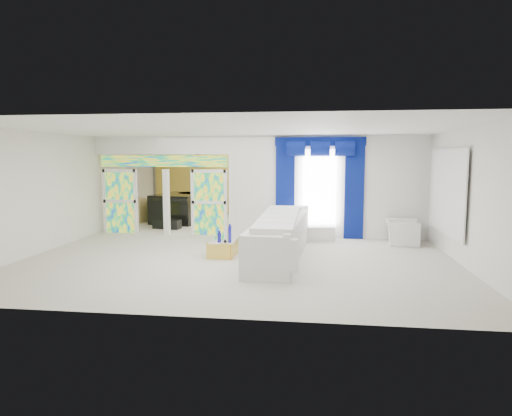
# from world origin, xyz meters

# --- Properties ---
(floor) EXTENTS (12.00, 12.00, 0.00)m
(floor) POSITION_xyz_m (0.00, 0.00, 0.00)
(floor) COLOR #B7AF9E
(floor) RESTS_ON ground
(dividing_wall) EXTENTS (5.70, 0.18, 3.00)m
(dividing_wall) POSITION_xyz_m (2.15, 1.00, 1.50)
(dividing_wall) COLOR white
(dividing_wall) RESTS_ON ground
(dividing_header) EXTENTS (4.30, 0.18, 0.55)m
(dividing_header) POSITION_xyz_m (-2.85, 1.00, 2.73)
(dividing_header) COLOR white
(dividing_header) RESTS_ON dividing_wall
(stained_panel_left) EXTENTS (0.95, 0.04, 2.00)m
(stained_panel_left) POSITION_xyz_m (-4.28, 1.00, 1.00)
(stained_panel_left) COLOR #994C3F
(stained_panel_left) RESTS_ON ground
(stained_panel_right) EXTENTS (0.95, 0.04, 2.00)m
(stained_panel_right) POSITION_xyz_m (-1.42, 1.00, 1.00)
(stained_panel_right) COLOR #994C3F
(stained_panel_right) RESTS_ON ground
(stained_transom) EXTENTS (4.00, 0.05, 0.35)m
(stained_transom) POSITION_xyz_m (-2.85, 1.00, 2.25)
(stained_transom) COLOR #994C3F
(stained_transom) RESTS_ON dividing_header
(window_pane) EXTENTS (1.00, 0.02, 2.30)m
(window_pane) POSITION_xyz_m (1.90, 0.90, 1.45)
(window_pane) COLOR white
(window_pane) RESTS_ON dividing_wall
(blue_drape_left) EXTENTS (0.55, 0.10, 2.80)m
(blue_drape_left) POSITION_xyz_m (0.90, 0.87, 1.40)
(blue_drape_left) COLOR #04054C
(blue_drape_left) RESTS_ON ground
(blue_drape_right) EXTENTS (0.55, 0.10, 2.80)m
(blue_drape_right) POSITION_xyz_m (2.90, 0.87, 1.40)
(blue_drape_right) COLOR #04054C
(blue_drape_right) RESTS_ON ground
(blue_pelmet) EXTENTS (2.60, 0.12, 0.25)m
(blue_pelmet) POSITION_xyz_m (1.90, 0.87, 2.82)
(blue_pelmet) COLOR #04054C
(blue_pelmet) RESTS_ON dividing_wall
(wall_mirror) EXTENTS (0.04, 2.70, 1.90)m
(wall_mirror) POSITION_xyz_m (4.94, -1.00, 1.55)
(wall_mirror) COLOR white
(wall_mirror) RESTS_ON ground
(gold_curtains) EXTENTS (9.70, 0.12, 2.90)m
(gold_curtains) POSITION_xyz_m (0.00, 5.90, 1.50)
(gold_curtains) COLOR gold
(gold_curtains) RESTS_ON ground
(white_sofa) EXTENTS (1.27, 4.67, 0.88)m
(white_sofa) POSITION_xyz_m (0.95, -1.72, 0.44)
(white_sofa) COLOR silver
(white_sofa) RESTS_ON ground
(coffee_table) EXTENTS (0.68, 1.76, 0.38)m
(coffee_table) POSITION_xyz_m (-0.40, -1.42, 0.19)
(coffee_table) COLOR gold
(coffee_table) RESTS_ON ground
(console_table) EXTENTS (1.27, 0.55, 0.41)m
(console_table) POSITION_xyz_m (1.71, 0.42, 0.21)
(console_table) COLOR silver
(console_table) RESTS_ON ground
(table_lamp) EXTENTS (0.36, 0.36, 0.58)m
(table_lamp) POSITION_xyz_m (1.41, 0.42, 0.70)
(table_lamp) COLOR white
(table_lamp) RESTS_ON console_table
(armchair) EXTENTS (0.99, 1.11, 0.65)m
(armchair) POSITION_xyz_m (4.15, 0.23, 0.33)
(armchair) COLOR silver
(armchair) RESTS_ON ground
(grand_piano) EXTENTS (1.88, 2.28, 1.03)m
(grand_piano) POSITION_xyz_m (-3.09, 3.53, 0.52)
(grand_piano) COLOR black
(grand_piano) RESTS_ON ground
(piano_bench) EXTENTS (0.96, 0.50, 0.30)m
(piano_bench) POSITION_xyz_m (-3.09, 1.93, 0.15)
(piano_bench) COLOR black
(piano_bench) RESTS_ON ground
(tv_console) EXTENTS (0.71, 0.67, 0.87)m
(tv_console) POSITION_xyz_m (-4.67, 3.30, 0.44)
(tv_console) COLOR tan
(tv_console) RESTS_ON ground
(chandelier) EXTENTS (0.60, 0.60, 0.60)m
(chandelier) POSITION_xyz_m (-2.30, 3.40, 2.65)
(chandelier) COLOR gold
(chandelier) RESTS_ON ceiling
(decanters) EXTENTS (0.22, 1.26, 0.26)m
(decanters) POSITION_xyz_m (-0.40, -1.39, 0.48)
(decanters) COLOR silver
(decanters) RESTS_ON coffee_table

